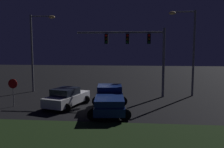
# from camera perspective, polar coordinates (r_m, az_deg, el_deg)

# --- Properties ---
(ground_plane) EXTENTS (80.00, 80.00, 0.00)m
(ground_plane) POSITION_cam_1_polar(r_m,az_deg,el_deg) (20.93, -3.93, -6.76)
(ground_plane) COLOR black
(grass_median) EXTENTS (20.68, 4.75, 0.10)m
(grass_median) POSITION_cam_1_polar(r_m,az_deg,el_deg) (13.53, -9.49, -14.16)
(grass_median) COLOR black
(grass_median) RESTS_ON ground_plane
(pickup_truck) EXTENTS (3.23, 5.57, 1.80)m
(pickup_truck) POSITION_cam_1_polar(r_m,az_deg,el_deg) (17.86, -0.58, -5.78)
(pickup_truck) COLOR navy
(pickup_truck) RESTS_ON ground_plane
(car_sedan) EXTENTS (3.27, 4.73, 1.51)m
(car_sedan) POSITION_cam_1_polar(r_m,az_deg,el_deg) (19.87, -10.56, -5.39)
(car_sedan) COLOR silver
(car_sedan) RESTS_ON ground_plane
(traffic_signal_gantry) EXTENTS (8.32, 0.56, 6.50)m
(traffic_signal_gantry) POSITION_cam_1_polar(r_m,az_deg,el_deg) (23.11, 6.03, 6.73)
(traffic_signal_gantry) COLOR slate
(traffic_signal_gantry) RESTS_ON ground_plane
(street_lamp_left) EXTENTS (2.70, 0.44, 8.03)m
(street_lamp_left) POSITION_cam_1_polar(r_m,az_deg,el_deg) (26.72, -17.26, 6.82)
(street_lamp_left) COLOR slate
(street_lamp_left) RESTS_ON ground_plane
(street_lamp_right) EXTENTS (2.55, 0.44, 8.18)m
(street_lamp_right) POSITION_cam_1_polar(r_m,az_deg,el_deg) (24.46, 17.55, 7.03)
(street_lamp_right) COLOR slate
(street_lamp_right) RESTS_ON ground_plane
(stop_sign) EXTENTS (0.76, 0.08, 2.23)m
(stop_sign) POSITION_cam_1_polar(r_m,az_deg,el_deg) (20.89, -22.21, -2.89)
(stop_sign) COLOR slate
(stop_sign) RESTS_ON ground_plane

